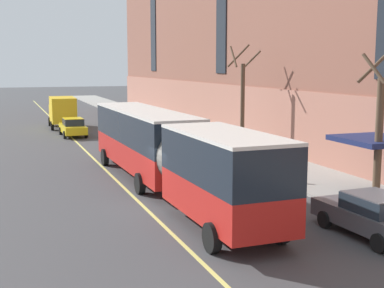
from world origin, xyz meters
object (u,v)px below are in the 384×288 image
Objects in this scene: city_bus at (166,148)px; parked_car_silver_1 at (195,145)px; parked_car_darkgray_0 at (372,215)px; parked_car_green_4 at (149,127)px; box_truck at (62,111)px; parked_car_darkgray_3 at (124,116)px; street_tree_mid_block at (379,129)px; fire_hydrant at (292,175)px; taxi_cab at (73,127)px; street_tree_far_uptown at (242,100)px.

city_bus is 10.09m from parked_car_silver_1.
parked_car_darkgray_0 is 1.12× the size of parked_car_green_4.
city_bus reaches higher than parked_car_green_4.
parked_car_silver_1 is 0.71× the size of box_truck.
parked_car_green_4 is (4.69, 20.18, -1.33)m from city_bus.
parked_car_darkgray_3 and parked_car_green_4 have the same top height.
box_truck is 1.01× the size of street_tree_mid_block.
parked_car_green_4 is at bearing 94.67° from fire_hydrant.
street_tree_mid_block is (3.36, -13.77, 2.50)m from parked_car_silver_1.
parked_car_darkgray_0 is at bearing -80.06° from box_truck.
parked_car_darkgray_3 is 35.13m from street_tree_mid_block.
parked_car_darkgray_3 is at bearing 93.18° from fire_hydrant.
box_truck is at bearing 108.23° from parked_car_silver_1.
fire_hydrant is (1.68, -9.49, -0.29)m from parked_car_silver_1.
parked_car_green_4 is 6.42m from taxi_cab.
box_truck is 21.69m from street_tree_far_uptown.
street_tree_far_uptown reaches higher than parked_car_darkgray_3.
parked_car_darkgray_0 and parked_car_silver_1 have the same top height.
street_tree_mid_block is 13.76m from street_tree_far_uptown.
box_truck reaches higher than fire_hydrant.
street_tree_mid_block is (3.39, -25.12, 2.50)m from parked_car_green_4.
parked_car_darkgray_0 is 31.46m from taxi_cab.
parked_car_green_4 is (-0.00, -9.75, -0.00)m from parked_car_darkgray_3.
parked_car_silver_1 is at bearing -71.77° from box_truck.
parked_car_silver_1 is 6.38× the size of fire_hydrant.
parked_car_silver_1 is 11.35m from parked_car_green_4.
city_bus is 9.54m from street_tree_mid_block.
parked_car_darkgray_0 is 0.74× the size of street_tree_mid_block.
taxi_cab is (-1.47, 22.01, -1.33)m from city_bus.
box_truck is at bearing 128.60° from parked_car_green_4.
parked_car_darkgray_0 is 1.03× the size of parked_car_silver_1.
city_bus reaches higher than taxi_cab.
parked_car_darkgray_3 is 6.18× the size of fire_hydrant.
parked_car_darkgray_0 is 38.74m from parked_car_darkgray_3.
fire_hydrant is (8.03, -28.76, -1.20)m from box_truck.
box_truck is 34.48m from street_tree_mid_block.
parked_car_darkgray_0 and parked_car_green_4 have the same top height.
city_bus reaches higher than parked_car_silver_1.
street_tree_far_uptown is at bearing -0.20° from parked_car_silver_1.
taxi_cab is at bearing 109.49° from street_tree_mid_block.
street_tree_mid_block is (3.24, 3.86, 2.50)m from parked_car_darkgray_0.
parked_car_darkgray_0 is at bearing -89.61° from parked_car_silver_1.
fire_hydrant is at bearing -70.89° from taxi_cab.
parked_car_darkgray_3 is 0.69× the size of street_tree_mid_block.
box_truck is (-6.33, -1.83, 0.91)m from parked_car_darkgray_3.
city_bus is 10.13m from parked_car_darkgray_0.
parked_car_silver_1 is 4.44m from street_tree_far_uptown.
parked_car_green_4 is 5.89× the size of fire_hydrant.
fire_hydrant is at bearing -86.82° from parked_car_darkgray_3.
parked_car_silver_1 is 1.03× the size of parked_car_darkgray_3.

